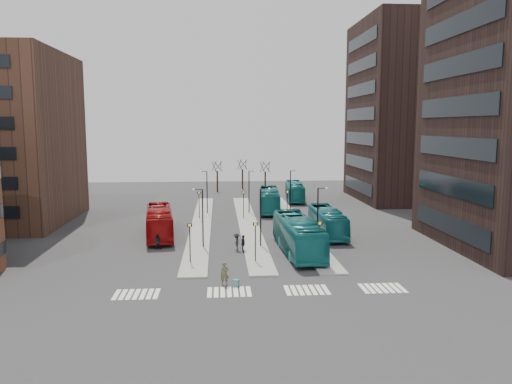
{
  "coord_description": "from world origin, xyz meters",
  "views": [
    {
      "loc": [
        -1.71,
        -32.85,
        12.67
      ],
      "look_at": [
        2.57,
        24.1,
        5.0
      ],
      "focal_mm": 35.0,
      "sensor_mm": 36.0,
      "label": 1
    }
  ],
  "objects": [
    {
      "name": "suitcase",
      "position": [
        -0.43,
        5.26,
        0.28
      ],
      "size": [
        0.56,
        0.51,
        0.56
      ],
      "primitive_type": "cube",
      "rotation": [
        0.0,
        0.0,
        -0.43
      ],
      "color": "#1B2296",
      "rests_on": "ground"
    },
    {
      "name": "ground",
      "position": [
        0.0,
        0.0,
        0.0
      ],
      "size": [
        160.0,
        160.0,
        0.0
      ],
      "primitive_type": "plane",
      "color": "#29292C",
      "rests_on": "ground"
    },
    {
      "name": "traveller",
      "position": [
        -1.32,
        5.71,
        0.93
      ],
      "size": [
        0.71,
        0.5,
        1.87
      ],
      "primitive_type": "imported",
      "rotation": [
        0.0,
        0.0,
        0.07
      ],
      "color": "brown",
      "rests_on": "ground"
    },
    {
      "name": "teal_bus_b",
      "position": [
        5.71,
        39.82,
        1.67
      ],
      "size": [
        3.72,
        12.2,
        3.35
      ],
      "primitive_type": "imported",
      "rotation": [
        0.0,
        0.0,
        -0.08
      ],
      "color": "#156969",
      "rests_on": "ground"
    },
    {
      "name": "commuter_b",
      "position": [
        0.67,
        16.05,
        0.87
      ],
      "size": [
        0.5,
        1.05,
        1.74
      ],
      "primitive_type": "imported",
      "rotation": [
        0.0,
        0.0,
        1.5
      ],
      "color": "black",
      "rests_on": "ground"
    },
    {
      "name": "teal_bus_a",
      "position": [
        6.1,
        15.34,
        1.81
      ],
      "size": [
        3.65,
        13.09,
        3.61
      ],
      "primitive_type": "imported",
      "rotation": [
        0.0,
        0.0,
        0.05
      ],
      "color": "#156C6D",
      "rests_on": "ground"
    },
    {
      "name": "red_bus",
      "position": [
        -8.54,
        23.77,
        1.66
      ],
      "size": [
        4.27,
        12.21,
        3.33
      ],
      "primitive_type": "imported",
      "rotation": [
        0.0,
        0.0,
        0.13
      ],
      "color": "#960B0C",
      "rests_on": "ground"
    },
    {
      "name": "island_mid",
      "position": [
        2.0,
        30.0,
        0.07
      ],
      "size": [
        2.5,
        45.0,
        0.15
      ],
      "primitive_type": "cube",
      "color": "gray",
      "rests_on": "ground"
    },
    {
      "name": "commuter_c",
      "position": [
        0.02,
        16.77,
        0.88
      ],
      "size": [
        0.68,
        1.16,
        1.76
      ],
      "primitive_type": "imported",
      "rotation": [
        0.0,
        0.0,
        4.74
      ],
      "color": "black",
      "rests_on": "ground"
    },
    {
      "name": "teal_bus_c",
      "position": [
        10.83,
        23.26,
        1.54
      ],
      "size": [
        2.61,
        11.08,
        3.09
      ],
      "primitive_type": "imported",
      "rotation": [
        0.0,
        0.0,
        -0.0
      ],
      "color": "#15666C",
      "rests_on": "ground"
    },
    {
      "name": "sign_poles",
      "position": [
        1.6,
        23.0,
        2.41
      ],
      "size": [
        12.45,
        22.12,
        3.65
      ],
      "color": "black",
      "rests_on": "ground"
    },
    {
      "name": "bare_trees",
      "position": [
        2.67,
        62.67,
        2.72
      ],
      "size": [
        10.97,
        8.14,
        5.9
      ],
      "color": "black",
      "rests_on": "ground"
    },
    {
      "name": "island_left",
      "position": [
        -4.0,
        30.0,
        0.07
      ],
      "size": [
        2.5,
        45.0,
        0.15
      ],
      "primitive_type": "cube",
      "color": "gray",
      "rests_on": "ground"
    },
    {
      "name": "commuter_a",
      "position": [
        -8.1,
        17.78,
        0.81
      ],
      "size": [
        0.87,
        0.72,
        1.63
      ],
      "primitive_type": "imported",
      "rotation": [
        0.0,
        0.0,
        3.28
      ],
      "color": "black",
      "rests_on": "ground"
    },
    {
      "name": "lamp_posts",
      "position": [
        2.64,
        28.0,
        3.58
      ],
      "size": [
        14.04,
        20.24,
        6.12
      ],
      "color": "black",
      "rests_on": "ground"
    },
    {
      "name": "crosswalk_stripes",
      "position": [
        1.75,
        4.0,
        0.01
      ],
      "size": [
        22.35,
        2.4,
        0.01
      ],
      "color": "silver",
      "rests_on": "ground"
    },
    {
      "name": "teal_bus_d",
      "position": [
        11.1,
        50.05,
        1.55
      ],
      "size": [
        3.51,
        11.33,
        3.11
      ],
      "primitive_type": "imported",
      "rotation": [
        0.0,
        0.0,
        -0.08
      ],
      "color": "#167170",
      "rests_on": "ground"
    },
    {
      "name": "island_right",
      "position": [
        8.0,
        30.0,
        0.07
      ],
      "size": [
        2.5,
        45.0,
        0.15
      ],
      "primitive_type": "cube",
      "color": "gray",
      "rests_on": "ground"
    },
    {
      "name": "tower_far",
      "position": [
        31.98,
        50.0,
        15.0
      ],
      "size": [
        20.12,
        20.0,
        30.0
      ],
      "color": "black",
      "rests_on": "ground"
    }
  ]
}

